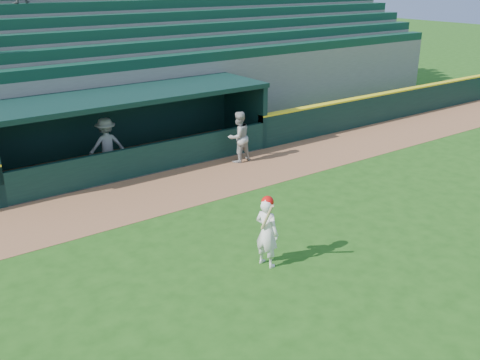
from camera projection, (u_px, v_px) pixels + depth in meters
The scene contains 9 objects.
ground at pixel (280, 252), 12.50m from camera, with size 120.00×120.00×0.00m, color #1F4B12.
warning_track at pixel (176, 188), 16.21m from camera, with size 40.00×3.00×0.01m, color brown.
field_wall_right at pixel (397, 105), 23.93m from camera, with size 15.50×0.30×1.20m, color black.
wall_stripe_right at pixel (398, 91), 23.70m from camera, with size 15.50×0.32×0.06m, color yellow.
dugout_player_front at pixel (239, 137), 18.21m from camera, with size 0.86×0.67×1.76m, color #9D9D98.
dugout_player_inside at pixel (107, 145), 17.28m from camera, with size 1.16×0.67×1.80m, color gray.
dugout at pixel (129, 123), 18.07m from camera, with size 9.40×2.80×2.46m.
stands at pixel (78, 73), 21.15m from camera, with size 34.50×6.25×7.61m.
batter_at_plate at pixel (267, 231), 11.64m from camera, with size 0.53×0.81×1.68m.
Camera 1 is at (-7.23, -8.42, 6.07)m, focal length 40.00 mm.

